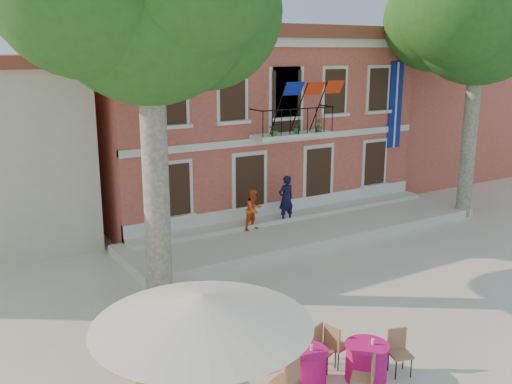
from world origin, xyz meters
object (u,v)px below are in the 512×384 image
object	(u,v)px
pedestrian_navy	(286,199)
pedestrian_orange	(254,209)
plane_tree_east	(480,14)
cafe_table_0	(305,366)
cafe_table_2	(156,365)
patio_umbrella	(202,310)
cafe_table_1	(366,360)

from	to	relation	value
pedestrian_navy	pedestrian_orange	world-z (taller)	pedestrian_navy
pedestrian_navy	plane_tree_east	bearing A→B (deg)	160.25
cafe_table_0	cafe_table_2	size ratio (longest dim) A/B	1.04
pedestrian_navy	pedestrian_orange	xyz separation A→B (m)	(-1.52, -0.18, -0.14)
patio_umbrella	pedestrian_navy	xyz separation A→B (m)	(7.99, 9.16, -1.25)
patio_umbrella	cafe_table_0	bearing A→B (deg)	10.40
plane_tree_east	cafe_table_0	xyz separation A→B (m)	(-12.74, -6.47, -7.46)
pedestrian_orange	plane_tree_east	bearing A→B (deg)	-27.13
patio_umbrella	cafe_table_1	world-z (taller)	patio_umbrella
plane_tree_east	patio_umbrella	distance (m)	17.57
plane_tree_east	patio_umbrella	size ratio (longest dim) A/B	2.92
cafe_table_1	cafe_table_0	bearing A→B (deg)	158.59
patio_umbrella	pedestrian_navy	distance (m)	12.22
patio_umbrella	pedestrian_orange	world-z (taller)	patio_umbrella
plane_tree_east	cafe_table_0	bearing A→B (deg)	-153.08
plane_tree_east	pedestrian_orange	world-z (taller)	plane_tree_east
pedestrian_navy	cafe_table_1	xyz separation A→B (m)	(-4.33, -9.18, -0.76)
patio_umbrella	cafe_table_2	size ratio (longest dim) A/B	1.95
pedestrian_navy	cafe_table_0	xyz separation A→B (m)	(-5.52, -8.71, -0.77)
patio_umbrella	cafe_table_0	size ratio (longest dim) A/B	1.88
patio_umbrella	cafe_table_1	size ratio (longest dim) A/B	1.99
plane_tree_east	pedestrian_navy	bearing A→B (deg)	162.73
pedestrian_orange	cafe_table_0	xyz separation A→B (m)	(-4.01, -8.53, -0.62)
pedestrian_orange	cafe_table_0	size ratio (longest dim) A/B	0.77
cafe_table_2	cafe_table_1	bearing A→B (deg)	-28.82
plane_tree_east	patio_umbrella	bearing A→B (deg)	-155.53
cafe_table_0	pedestrian_navy	bearing A→B (deg)	57.62
pedestrian_orange	cafe_table_2	xyz separation A→B (m)	(-6.53, -6.95, -0.62)
pedestrian_orange	cafe_table_0	world-z (taller)	pedestrian_orange
cafe_table_2	cafe_table_0	bearing A→B (deg)	-31.99
plane_tree_east	cafe_table_1	size ratio (longest dim) A/B	5.81
cafe_table_0	patio_umbrella	bearing A→B (deg)	-169.60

